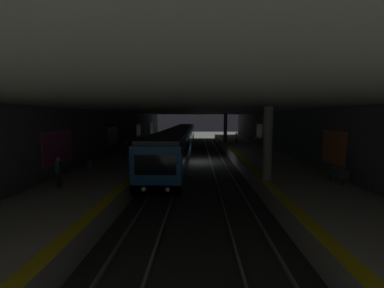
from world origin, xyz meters
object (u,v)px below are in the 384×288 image
at_px(bench_left_far, 254,140).
at_px(person_waiting_near, 236,137).
at_px(bench_left_mid, 260,142).
at_px(person_standing_far, 126,150).
at_px(metro_train, 181,139).
at_px(bench_right_near, 120,148).
at_px(person_walking_mid, 59,171).
at_px(pillar_near, 268,144).
at_px(pillar_far, 225,128).
at_px(bench_left_near, 338,173).
at_px(bench_right_mid, 145,138).
at_px(trash_bin, 90,165).

xyz_separation_m(bench_left_far, person_waiting_near, (-0.12, 2.73, 0.40)).
relative_size(bench_left_mid, person_standing_far, 1.00).
bearing_deg(metro_train, bench_left_mid, -84.47).
bearing_deg(bench_right_near, person_waiting_near, -54.12).
bearing_deg(person_waiting_near, person_walking_mid, 150.47).
xyz_separation_m(pillar_near, bench_right_near, (11.60, 12.88, -1.75)).
bearing_deg(pillar_far, bench_right_near, 133.34).
distance_m(bench_left_near, person_standing_far, 16.89).
distance_m(pillar_near, bench_left_mid, 19.35).
bearing_deg(bench_right_mid, bench_right_near, 180.00).
xyz_separation_m(pillar_far, metro_train, (-5.99, 6.55, -1.30)).
bearing_deg(bench_right_mid, trash_bin, -178.13).
height_order(pillar_near, person_standing_far, pillar_near).
relative_size(bench_left_far, person_walking_mid, 1.00).
bearing_deg(bench_right_mid, person_walking_mid, -178.14).
relative_size(bench_left_near, bench_right_mid, 1.00).
xyz_separation_m(metro_train, bench_left_mid, (1.04, -10.73, -0.45)).
bearing_deg(bench_right_near, trash_bin, -175.42).
xyz_separation_m(bench_left_near, person_walking_mid, (-1.50, 16.20, 0.40)).
height_order(person_waiting_near, person_walking_mid, person_waiting_near).
bearing_deg(person_standing_far, bench_left_near, -116.84).
xyz_separation_m(metro_train, person_walking_mid, (-19.58, 5.47, -0.06)).
height_order(bench_left_mid, bench_right_near, same).
xyz_separation_m(pillar_far, bench_left_mid, (-4.95, -4.18, -1.75)).
height_order(bench_right_near, person_waiting_near, person_waiting_near).
xyz_separation_m(pillar_far, bench_left_near, (-24.07, -4.18, -1.75)).
relative_size(pillar_near, pillar_far, 1.00).
xyz_separation_m(bench_left_near, bench_right_mid, (25.30, 17.07, 0.00)).
xyz_separation_m(bench_left_far, bench_right_mid, (2.89, 17.07, 0.00)).
distance_m(pillar_near, trash_bin, 12.53).
distance_m(person_walking_mid, trash_bin, 4.27).
bearing_deg(pillar_far, pillar_near, 180.00).
bearing_deg(person_waiting_near, bench_left_near, -173.02).
bearing_deg(bench_right_mid, pillar_near, -152.72).
distance_m(pillar_near, metro_train, 18.98).
relative_size(metro_train, trash_bin, 46.95).
bearing_deg(pillar_far, trash_bin, 150.33).
height_order(metro_train, bench_right_mid, metro_train).
bearing_deg(person_waiting_near, pillar_near, 176.21).
xyz_separation_m(bench_left_far, bench_right_near, (-10.49, 17.07, 0.00)).
xyz_separation_m(bench_right_mid, person_waiting_near, (-3.01, -14.34, 0.40)).
bearing_deg(bench_left_far, bench_right_mid, 80.39).
xyz_separation_m(bench_left_near, trash_bin, (2.75, 16.33, -0.10)).
distance_m(pillar_far, person_walking_mid, 28.28).
bearing_deg(metro_train, bench_left_near, -149.31).
xyz_separation_m(pillar_near, bench_left_near, (-0.32, -4.18, -1.75)).
height_order(person_standing_far, trash_bin, person_standing_far).
bearing_deg(bench_left_far, person_standing_far, 134.45).
height_order(bench_left_near, bench_right_near, same).
xyz_separation_m(bench_right_mid, trash_bin, (-22.55, -0.73, -0.10)).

